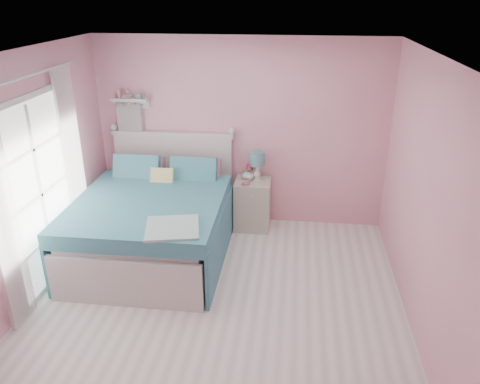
% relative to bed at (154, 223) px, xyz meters
% --- Properties ---
extents(floor, '(4.50, 4.50, 0.00)m').
position_rel_bed_xyz_m(floor, '(0.96, -1.13, -0.43)').
color(floor, silver).
rests_on(floor, ground).
extents(room_shell, '(4.50, 4.50, 4.50)m').
position_rel_bed_xyz_m(room_shell, '(0.96, -1.13, 1.16)').
color(room_shell, pink).
rests_on(room_shell, floor).
extents(bed, '(1.77, 2.25, 1.30)m').
position_rel_bed_xyz_m(bed, '(0.00, 0.00, 0.00)').
color(bed, silver).
rests_on(bed, floor).
extents(nightstand, '(0.49, 0.48, 0.71)m').
position_rel_bed_xyz_m(nightstand, '(1.16, 0.86, -0.07)').
color(nightstand, beige).
rests_on(nightstand, floor).
extents(table_lamp, '(0.21, 0.21, 0.41)m').
position_rel_bed_xyz_m(table_lamp, '(1.21, 0.91, 0.57)').
color(table_lamp, white).
rests_on(table_lamp, nightstand).
extents(vase, '(0.21, 0.21, 0.17)m').
position_rel_bed_xyz_m(vase, '(1.09, 0.89, 0.37)').
color(vase, silver).
rests_on(vase, nightstand).
extents(teacup, '(0.11, 0.11, 0.09)m').
position_rel_bed_xyz_m(teacup, '(1.08, 0.71, 0.32)').
color(teacup, '#CB88A0').
rests_on(teacup, nightstand).
extents(roses, '(0.14, 0.11, 0.12)m').
position_rel_bed_xyz_m(roses, '(1.09, 0.89, 0.49)').
color(roses, '#BF4167').
rests_on(roses, vase).
extents(wall_shelf, '(0.50, 0.15, 0.25)m').
position_rel_bed_xyz_m(wall_shelf, '(-0.55, 1.06, 1.31)').
color(wall_shelf, silver).
rests_on(wall_shelf, room_shell).
extents(hanging_dress, '(0.34, 0.03, 0.72)m').
position_rel_bed_xyz_m(hanging_dress, '(-0.59, 1.05, 0.97)').
color(hanging_dress, white).
rests_on(hanging_dress, room_shell).
extents(french_door, '(0.04, 1.32, 2.16)m').
position_rel_bed_xyz_m(french_door, '(-1.01, -0.73, 0.65)').
color(french_door, silver).
rests_on(french_door, floor).
extents(curtain_near, '(0.04, 0.40, 2.32)m').
position_rel_bed_xyz_m(curtain_near, '(-0.96, -1.47, 0.75)').
color(curtain_near, white).
rests_on(curtain_near, floor).
extents(curtain_far, '(0.04, 0.40, 2.32)m').
position_rel_bed_xyz_m(curtain_far, '(-0.96, 0.02, 0.75)').
color(curtain_far, white).
rests_on(curtain_far, floor).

